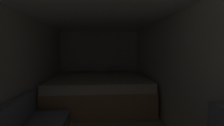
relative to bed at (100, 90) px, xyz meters
name	(u,v)px	position (x,y,z in m)	size (l,w,h in m)	color
wall_back	(100,63)	(0.00, 1.11, 0.62)	(2.54, 0.05, 1.99)	silver
wall_left	(15,77)	(-1.25, -1.64, 0.62)	(0.05, 5.44, 1.99)	silver
wall_right	(178,75)	(1.25, -1.64, 0.62)	(0.05, 5.44, 1.99)	silver
ceiling_slab	(99,8)	(0.00, -1.64, 1.64)	(2.54, 5.44, 0.05)	white
bed	(100,90)	(0.00, 0.00, 0.00)	(2.32, 2.10, 0.91)	tan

